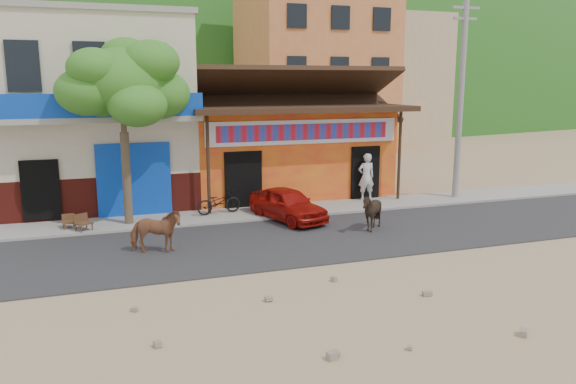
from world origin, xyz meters
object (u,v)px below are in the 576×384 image
object	(u,v)px
tree	(124,132)
pedestrian	(366,177)
cow_tan	(155,231)
red_car	(288,204)
cafe_chair_right	(83,216)
cow_dark	(372,212)
cafe_chair_left	(68,216)
utility_pole	(461,97)
scooter	(219,202)

from	to	relation	value
tree	pedestrian	size ratio (longest dim) A/B	3.25
tree	cow_tan	world-z (taller)	tree
red_car	cafe_chair_right	xyz separation A→B (m)	(-6.59, 0.50, -0.00)
cow_tan	cow_dark	size ratio (longest dim) A/B	1.17
tree	red_car	xyz separation A→B (m)	(5.19, -1.00, -2.52)
cow_dark	red_car	distance (m)	3.01
cafe_chair_left	cafe_chair_right	distance (m)	0.65
tree	utility_pole	bearing A→B (deg)	0.90
cow_tan	red_car	xyz separation A→B (m)	(4.66, 2.34, -0.05)
tree	cow_dark	world-z (taller)	tree
utility_pole	cow_dark	size ratio (longest dim) A/B	6.44
cow_dark	cafe_chair_left	bearing A→B (deg)	-110.66
utility_pole	red_car	distance (m)	8.46
utility_pole	cow_tan	size ratio (longest dim) A/B	5.51
utility_pole	cafe_chair_right	bearing A→B (deg)	-177.18
cow_tan	cafe_chair_left	world-z (taller)	cow_tan
cow_dark	pedestrian	xyz separation A→B (m)	(1.82, 4.02, 0.38)
utility_pole	scooter	bearing A→B (deg)	178.97
cow_tan	pedestrian	distance (m)	9.55
tree	utility_pole	world-z (taller)	utility_pole
cafe_chair_left	cafe_chair_right	size ratio (longest dim) A/B	0.85
cow_tan	cow_dark	bearing A→B (deg)	-74.17
scooter	pedestrian	world-z (taller)	pedestrian
cow_dark	cow_tan	bearing A→B (deg)	-90.27
scooter	cafe_chair_right	bearing A→B (deg)	90.71
cow_dark	cafe_chair_left	world-z (taller)	cow_dark
tree	pedestrian	bearing A→B (deg)	5.36
cow_dark	cafe_chair_right	size ratio (longest dim) A/B	1.28
utility_pole	scooter	size ratio (longest dim) A/B	4.93
tree	pedestrian	xyz separation A→B (m)	(9.10, 0.85, -2.08)
cafe_chair_left	cafe_chair_right	world-z (taller)	cafe_chair_right
scooter	cafe_chair_left	bearing A→B (deg)	84.43
cafe_chair_right	cafe_chair_left	bearing A→B (deg)	106.65
pedestrian	scooter	bearing A→B (deg)	6.51
red_car	pedestrian	bearing A→B (deg)	8.24
scooter	cow_tan	bearing A→B (deg)	135.03
cafe_chair_left	red_car	bearing A→B (deg)	-15.64
tree	cafe_chair_left	xyz separation A→B (m)	(-1.85, -0.03, -2.59)
utility_pole	red_car	world-z (taller)	utility_pole
red_car	pedestrian	world-z (taller)	pedestrian
cow_tan	red_car	world-z (taller)	cow_tan
cow_tan	pedestrian	xyz separation A→B (m)	(8.57, 4.19, 0.39)
cow_tan	cow_dark	world-z (taller)	cow_dark
utility_pole	cafe_chair_left	bearing A→B (deg)	-179.08
cow_dark	pedestrian	world-z (taller)	pedestrian
cow_dark	cafe_chair_left	size ratio (longest dim) A/B	1.52
cow_tan	red_car	size ratio (longest dim) A/B	0.44
red_car	tree	bearing A→B (deg)	151.96
scooter	pedestrian	size ratio (longest dim) A/B	0.88
tree	utility_pole	distance (m)	12.84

